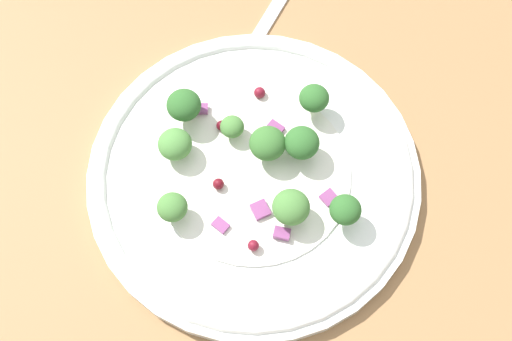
# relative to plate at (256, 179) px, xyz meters

# --- Properties ---
(ground_plane) EXTENTS (1.80, 1.80, 0.02)m
(ground_plane) POSITION_rel_plate_xyz_m (-0.01, 0.00, -0.02)
(ground_plane) COLOR olive
(plate) EXTENTS (0.28, 0.28, 0.02)m
(plate) POSITION_rel_plate_xyz_m (0.00, 0.00, 0.00)
(plate) COLOR white
(plate) RESTS_ON ground_plane
(dressing_pool) EXTENTS (0.16, 0.16, 0.00)m
(dressing_pool) POSITION_rel_plate_xyz_m (0.00, 0.00, 0.00)
(dressing_pool) COLOR white
(dressing_pool) RESTS_ON plate
(broccoli_floret_0) EXTENTS (0.03, 0.03, 0.03)m
(broccoli_floret_0) POSITION_rel_plate_xyz_m (-0.05, 0.05, 0.02)
(broccoli_floret_0) COLOR #9EC684
(broccoli_floret_0) RESTS_ON plate
(broccoli_floret_1) EXTENTS (0.03, 0.03, 0.03)m
(broccoli_floret_1) POSITION_rel_plate_xyz_m (0.02, 0.02, 0.02)
(broccoli_floret_1) COLOR #9EC684
(broccoli_floret_1) RESTS_ON plate
(broccoli_floret_2) EXTENTS (0.02, 0.02, 0.02)m
(broccoli_floret_2) POSITION_rel_plate_xyz_m (-0.00, 0.04, 0.02)
(broccoli_floret_2) COLOR #9EC684
(broccoli_floret_2) RESTS_ON plate
(broccoli_floret_3) EXTENTS (0.02, 0.02, 0.02)m
(broccoli_floret_3) POSITION_rel_plate_xyz_m (-0.07, -0.00, 0.02)
(broccoli_floret_3) COLOR #8EB77A
(broccoli_floret_3) RESTS_ON plate
(broccoli_floret_4) EXTENTS (0.03, 0.03, 0.03)m
(broccoli_floret_4) POSITION_rel_plate_xyz_m (0.01, -0.04, 0.02)
(broccoli_floret_4) COLOR #8EB77A
(broccoli_floret_4) RESTS_ON plate
(broccoli_floret_5) EXTENTS (0.03, 0.03, 0.03)m
(broccoli_floret_5) POSITION_rel_plate_xyz_m (0.05, -0.06, 0.02)
(broccoli_floret_5) COLOR #9EC684
(broccoli_floret_5) RESTS_ON plate
(broccoli_floret_6) EXTENTS (0.03, 0.03, 0.03)m
(broccoli_floret_6) POSITION_rel_plate_xyz_m (-0.03, 0.07, 0.03)
(broccoli_floret_6) COLOR #ADD18E
(broccoli_floret_6) RESTS_ON plate
(broccoli_floret_7) EXTENTS (0.03, 0.03, 0.03)m
(broccoli_floret_7) POSITION_rel_plate_xyz_m (0.04, 0.00, 0.03)
(broccoli_floret_7) COLOR #8EB77A
(broccoli_floret_7) RESTS_ON plate
(broccoli_floret_8) EXTENTS (0.03, 0.03, 0.03)m
(broccoli_floret_8) POSITION_rel_plate_xyz_m (0.07, 0.04, 0.03)
(broccoli_floret_8) COLOR #ADD18E
(broccoli_floret_8) RESTS_ON plate
(cranberry_0) EXTENTS (0.01, 0.01, 0.01)m
(cranberry_0) POSITION_rel_plate_xyz_m (-0.03, 0.00, 0.01)
(cranberry_0) COLOR maroon
(cranberry_0) RESTS_ON plate
(cranberry_1) EXTENTS (0.01, 0.01, 0.01)m
(cranberry_1) POSITION_rel_plate_xyz_m (0.02, 0.03, 0.01)
(cranberry_1) COLOR maroon
(cranberry_1) RESTS_ON plate
(cranberry_2) EXTENTS (0.01, 0.01, 0.01)m
(cranberry_2) POSITION_rel_plate_xyz_m (-0.01, 0.05, 0.01)
(cranberry_2) COLOR #4C0A14
(cranberry_2) RESTS_ON plate
(cranberry_3) EXTENTS (0.01, 0.01, 0.01)m
(cranberry_3) POSITION_rel_plate_xyz_m (0.03, 0.07, 0.01)
(cranberry_3) COLOR maroon
(cranberry_3) RESTS_ON plate
(cranberry_4) EXTENTS (0.01, 0.01, 0.01)m
(cranberry_4) POSITION_rel_plate_xyz_m (-0.03, -0.05, 0.01)
(cranberry_4) COLOR maroon
(cranberry_4) RESTS_ON plate
(onion_bit_0) EXTENTS (0.02, 0.01, 0.00)m
(onion_bit_0) POSITION_rel_plate_xyz_m (-0.02, 0.08, 0.01)
(onion_bit_0) COLOR #843D75
(onion_bit_0) RESTS_ON plate
(onion_bit_1) EXTENTS (0.01, 0.01, 0.00)m
(onion_bit_1) POSITION_rel_plate_xyz_m (0.05, -0.04, 0.01)
(onion_bit_1) COLOR #843D75
(onion_bit_1) RESTS_ON plate
(onion_bit_2) EXTENTS (0.01, 0.02, 0.00)m
(onion_bit_2) POSITION_rel_plate_xyz_m (-0.04, -0.03, 0.01)
(onion_bit_2) COLOR #843D75
(onion_bit_2) RESTS_ON plate
(onion_bit_3) EXTENTS (0.02, 0.01, 0.01)m
(onion_bit_3) POSITION_rel_plate_xyz_m (-0.00, -0.05, 0.01)
(onion_bit_3) COLOR #843D75
(onion_bit_3) RESTS_ON plate
(onion_bit_4) EXTENTS (0.01, 0.01, 0.01)m
(onion_bit_4) POSITION_rel_plate_xyz_m (-0.01, -0.03, 0.01)
(onion_bit_4) COLOR #843D75
(onion_bit_4) RESTS_ON plate
(onion_bit_5) EXTENTS (0.02, 0.02, 0.00)m
(onion_bit_5) POSITION_rel_plate_xyz_m (0.03, 0.03, 0.01)
(onion_bit_5) COLOR #843D75
(onion_bit_5) RESTS_ON plate
(fork) EXTENTS (0.15, 0.13, 0.01)m
(fork) POSITION_rel_plate_xyz_m (0.09, 0.16, -0.01)
(fork) COLOR silver
(fork) RESTS_ON ground_plane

